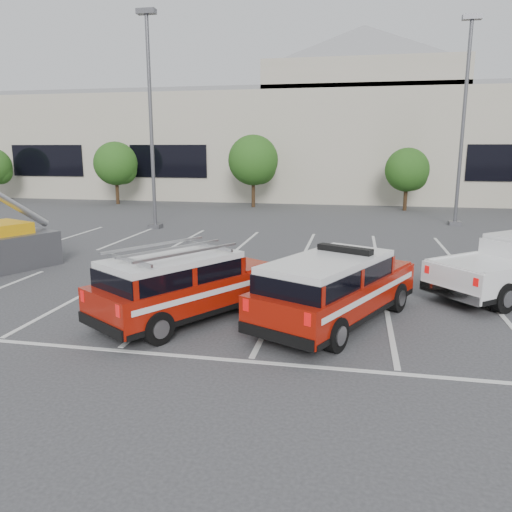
% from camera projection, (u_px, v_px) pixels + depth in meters
% --- Properties ---
extents(ground, '(120.00, 120.00, 0.00)m').
position_uv_depth(ground, '(274.00, 314.00, 12.11)').
color(ground, '#353538').
rests_on(ground, ground).
extents(stall_markings, '(23.00, 15.00, 0.01)m').
position_uv_depth(stall_markings, '(296.00, 270.00, 16.43)').
color(stall_markings, silver).
rests_on(stall_markings, ground).
extents(convention_building, '(60.00, 16.99, 13.20)m').
position_uv_depth(convention_building, '(337.00, 139.00, 41.63)').
color(convention_building, beige).
rests_on(convention_building, ground).
extents(tree_left, '(3.07, 3.07, 4.42)m').
position_uv_depth(tree_left, '(117.00, 165.00, 35.50)').
color(tree_left, '#3F2B19').
rests_on(tree_left, ground).
extents(tree_mid_left, '(3.37, 3.37, 4.85)m').
position_uv_depth(tree_mid_left, '(255.00, 162.00, 33.54)').
color(tree_mid_left, '#3F2B19').
rests_on(tree_mid_left, ground).
extents(tree_mid_right, '(2.77, 2.77, 3.99)m').
position_uv_depth(tree_mid_right, '(408.00, 171.00, 31.76)').
color(tree_mid_right, '#3F2B19').
rests_on(tree_mid_right, ground).
extents(light_pole_left, '(0.90, 0.60, 10.24)m').
position_uv_depth(light_pole_left, '(151.00, 122.00, 24.04)').
color(light_pole_left, '#59595E').
rests_on(light_pole_left, ground).
extents(light_pole_mid, '(0.90, 0.60, 10.24)m').
position_uv_depth(light_pole_mid, '(463.00, 123.00, 25.03)').
color(light_pole_mid, '#59595E').
rests_on(light_pole_mid, ground).
extents(fire_chief_suv, '(3.76, 5.20, 1.73)m').
position_uv_depth(fire_chief_suv, '(335.00, 293.00, 11.34)').
color(fire_chief_suv, maroon).
rests_on(fire_chief_suv, ground).
extents(ladder_suv, '(3.93, 4.74, 1.77)m').
position_uv_depth(ladder_suv, '(185.00, 290.00, 11.58)').
color(ladder_suv, maroon).
rests_on(ladder_suv, ground).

